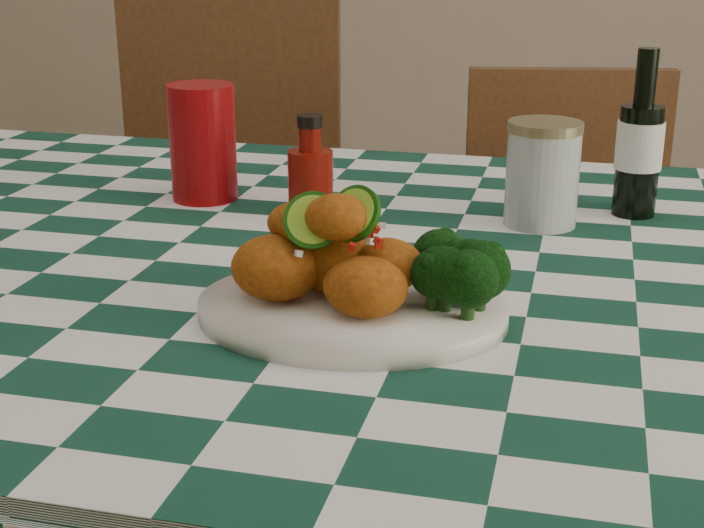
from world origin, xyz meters
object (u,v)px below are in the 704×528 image
(plate, at_px, (352,310))
(ketchup_bottle, at_px, (310,165))
(wooden_chair_right, at_px, (572,314))
(red_tumbler, at_px, (203,142))
(mason_jar, at_px, (542,174))
(wooden_chair_left, at_px, (214,246))
(fried_chicken_pile, at_px, (340,248))
(beer_bottle, at_px, (641,134))

(plate, xyz_separation_m, ketchup_bottle, (-0.13, 0.33, 0.05))
(wooden_chair_right, bearing_deg, ketchup_bottle, -129.84)
(red_tumbler, distance_m, mason_jar, 0.44)
(plate, distance_m, wooden_chair_left, 1.11)
(fried_chicken_pile, distance_m, red_tumbler, 0.46)
(fried_chicken_pile, xyz_separation_m, mason_jar, (0.16, 0.35, -0.01))
(beer_bottle, bearing_deg, wooden_chair_left, 146.72)
(plate, relative_size, red_tumbler, 1.91)
(plate, xyz_separation_m, wooden_chair_left, (-0.52, 0.94, -0.28))
(plate, height_order, fried_chicken_pile, fried_chicken_pile)
(plate, bearing_deg, wooden_chair_right, 78.06)
(plate, xyz_separation_m, wooden_chair_right, (0.20, 0.94, -0.36))
(plate, bearing_deg, beer_bottle, 57.74)
(ketchup_bottle, height_order, wooden_chair_right, ketchup_bottle)
(plate, relative_size, ketchup_bottle, 2.31)
(mason_jar, distance_m, beer_bottle, 0.14)
(beer_bottle, bearing_deg, ketchup_bottle, -166.83)
(red_tumbler, height_order, ketchup_bottle, red_tumbler)
(red_tumbler, height_order, wooden_chair_left, wooden_chair_left)
(ketchup_bottle, height_order, beer_bottle, beer_bottle)
(red_tumbler, bearing_deg, mason_jar, -1.40)
(mason_jar, xyz_separation_m, beer_bottle, (0.11, 0.07, 0.04))
(ketchup_bottle, bearing_deg, wooden_chair_left, 122.29)
(red_tumbler, relative_size, wooden_chair_right, 0.18)
(plate, bearing_deg, mason_jar, 66.43)
(fried_chicken_pile, bearing_deg, red_tumbler, 127.96)
(ketchup_bottle, xyz_separation_m, wooden_chair_left, (-0.38, 0.61, -0.34))
(ketchup_bottle, xyz_separation_m, mason_jar, (0.29, 0.02, 0.00))
(red_tumbler, distance_m, wooden_chair_left, 0.71)
(plate, distance_m, wooden_chair_right, 1.02)
(fried_chicken_pile, distance_m, beer_bottle, 0.50)
(beer_bottle, relative_size, wooden_chair_right, 0.24)
(mason_jar, height_order, wooden_chair_left, wooden_chair_left)
(wooden_chair_right, bearing_deg, wooden_chair_left, 168.93)
(wooden_chair_right, bearing_deg, red_tumbler, -141.55)
(mason_jar, bearing_deg, wooden_chair_right, 85.52)
(beer_bottle, relative_size, wooden_chair_left, 0.20)
(fried_chicken_pile, relative_size, red_tumbler, 1.05)
(fried_chicken_pile, relative_size, wooden_chair_left, 0.16)
(red_tumbler, xyz_separation_m, mason_jar, (0.44, -0.01, -0.01))
(fried_chicken_pile, bearing_deg, beer_bottle, 56.61)
(fried_chicken_pile, height_order, red_tumbler, red_tumbler)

